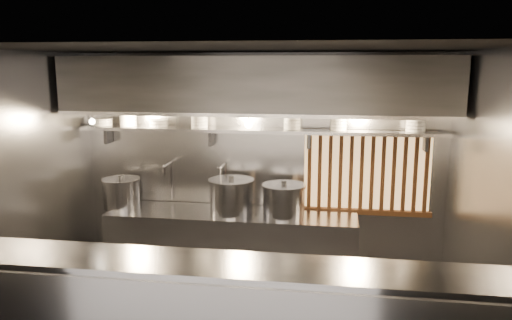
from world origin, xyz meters
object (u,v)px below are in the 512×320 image
(stock_pot_mid, at_px, (231,196))
(stock_pot_right, at_px, (284,200))
(heat_lamp, at_px, (90,116))
(pendant_bulb, at_px, (249,125))
(stock_pot_left, at_px, (122,193))

(stock_pot_mid, bearing_deg, stock_pot_right, -1.31)
(stock_pot_mid, height_order, stock_pot_right, stock_pot_mid)
(heat_lamp, relative_size, stock_pot_right, 0.53)
(heat_lamp, distance_m, stock_pot_right, 2.45)
(pendant_bulb, xyz_separation_m, stock_pot_mid, (-0.20, -0.10, -0.85))
(stock_pot_right, bearing_deg, heat_lamp, -174.09)
(stock_pot_left, distance_m, stock_pot_mid, 1.40)
(stock_pot_right, bearing_deg, stock_pot_left, 178.58)
(heat_lamp, height_order, pendant_bulb, heat_lamp)
(heat_lamp, distance_m, pendant_bulb, 1.83)
(heat_lamp, relative_size, stock_pot_mid, 0.48)
(stock_pot_left, bearing_deg, stock_pot_right, -1.42)
(heat_lamp, height_order, stock_pot_mid, heat_lamp)
(pendant_bulb, relative_size, stock_pot_left, 0.31)
(heat_lamp, relative_size, pendant_bulb, 1.87)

